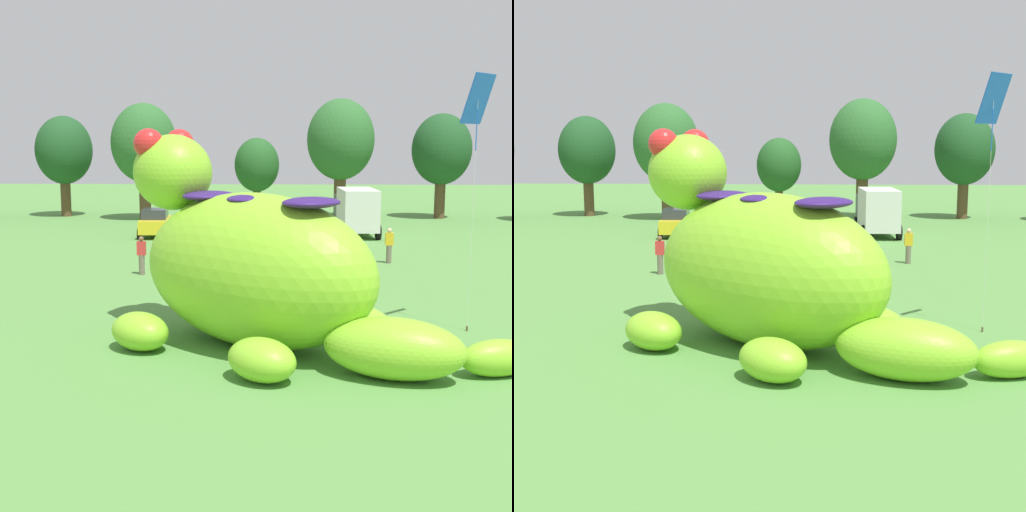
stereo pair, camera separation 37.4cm
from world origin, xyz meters
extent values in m
plane|color=#568E42|center=(0.00, 0.00, 0.00)|extent=(160.00, 160.00, 0.00)
ellipsoid|color=#8CD12D|center=(-1.10, -0.87, 2.19)|extent=(8.53, 7.88, 4.38)
ellipsoid|color=#8CD12D|center=(-3.70, 1.18, 4.85)|extent=(3.43, 3.39, 2.31)
sphere|color=red|center=(-4.36, 0.89, 5.72)|extent=(0.92, 0.92, 0.92)
sphere|color=red|center=(-3.58, 1.89, 5.72)|extent=(0.92, 0.92, 0.92)
ellipsoid|color=navy|center=(-2.47, 0.21, 4.21)|extent=(2.19, 2.24, 0.29)
ellipsoid|color=navy|center=(-1.10, -0.87, 4.21)|extent=(2.19, 2.24, 0.29)
ellipsoid|color=navy|center=(0.43, -2.07, 4.21)|extent=(2.19, 2.24, 0.29)
ellipsoid|color=#8CD12D|center=(-4.28, -1.46, 0.54)|extent=(2.30, 2.21, 1.07)
ellipsoid|color=#8CD12D|center=(-1.27, 2.37, 0.54)|extent=(2.30, 2.21, 1.07)
ellipsoid|color=#8CD12D|center=(-0.80, -3.95, 0.54)|extent=(2.30, 2.21, 1.07)
ellipsoid|color=#8CD12D|center=(1.97, -0.43, 0.54)|extent=(2.30, 2.21, 1.07)
ellipsoid|color=#8CD12D|center=(2.42, -3.64, 0.77)|extent=(3.88, 2.76, 1.53)
ellipsoid|color=#8CD12D|center=(5.05, -3.35, 0.47)|extent=(2.17, 1.38, 0.94)
cube|color=yellow|center=(-8.29, 22.98, 0.72)|extent=(2.00, 4.22, 0.80)
cube|color=#2D333D|center=(-8.27, 22.83, 1.42)|extent=(1.64, 2.07, 0.60)
cylinder|color=black|center=(-9.23, 24.18, 0.32)|extent=(0.29, 0.66, 0.64)
cylinder|color=black|center=(-7.53, 24.31, 0.32)|extent=(0.29, 0.66, 0.64)
cylinder|color=black|center=(-9.04, 21.65, 0.32)|extent=(0.29, 0.66, 0.64)
cylinder|color=black|center=(-7.34, 21.77, 0.32)|extent=(0.29, 0.66, 0.64)
cube|color=#1E7238|center=(-5.09, 24.05, 0.72)|extent=(1.77, 4.13, 0.80)
cube|color=#2D333D|center=(-5.08, 23.90, 1.42)|extent=(1.53, 1.99, 0.60)
cylinder|color=black|center=(-5.96, 25.30, 0.32)|extent=(0.25, 0.64, 0.64)
cylinder|color=black|center=(-4.26, 25.33, 0.32)|extent=(0.25, 0.64, 0.64)
cylinder|color=black|center=(-5.91, 22.76, 0.32)|extent=(0.25, 0.64, 0.64)
cylinder|color=black|center=(-4.21, 22.79, 0.32)|extent=(0.25, 0.64, 0.64)
cube|color=red|center=(-1.41, 23.66, 0.72)|extent=(1.89, 4.18, 0.80)
cube|color=#2D333D|center=(-1.42, 23.51, 1.42)|extent=(1.59, 2.04, 0.60)
cylinder|color=black|center=(-2.20, 24.97, 0.32)|extent=(0.27, 0.65, 0.64)
cylinder|color=black|center=(-0.51, 24.89, 0.32)|extent=(0.27, 0.65, 0.64)
cylinder|color=black|center=(-2.32, 22.44, 0.32)|extent=(0.27, 0.65, 0.64)
cylinder|color=black|center=(-0.63, 22.35, 0.32)|extent=(0.27, 0.65, 0.64)
cube|color=#333842|center=(4.18, 26.66, 1.40)|extent=(2.07, 1.88, 1.90)
cube|color=silver|center=(4.31, 23.47, 1.70)|extent=(2.28, 4.68, 2.50)
cylinder|color=black|center=(3.18, 26.62, 0.45)|extent=(0.32, 0.91, 0.90)
cylinder|color=black|center=(5.18, 26.70, 0.45)|extent=(0.32, 0.91, 0.90)
cylinder|color=black|center=(3.32, 21.82, 0.45)|extent=(0.32, 0.91, 0.90)
cylinder|color=black|center=(5.42, 21.90, 0.45)|extent=(0.32, 0.91, 0.90)
cylinder|color=brown|center=(-17.63, 34.94, 1.39)|extent=(0.79, 0.79, 2.78)
ellipsoid|color=#1E4C23|center=(-17.63, 34.94, 5.22)|extent=(4.44, 4.44, 5.33)
cylinder|color=brown|center=(-10.83, 32.72, 1.54)|extent=(0.88, 0.88, 3.07)
ellipsoid|color=#2D662D|center=(-10.83, 32.72, 5.78)|extent=(4.92, 4.92, 5.90)
cylinder|color=brown|center=(-2.39, 34.72, 1.09)|extent=(0.62, 0.62, 2.18)
ellipsoid|color=#235623|center=(-2.39, 34.72, 4.09)|extent=(3.48, 3.48, 4.18)
cylinder|color=brown|center=(4.04, 34.22, 1.61)|extent=(0.92, 0.92, 3.21)
ellipsoid|color=#2D662D|center=(4.04, 34.22, 6.04)|extent=(5.14, 5.14, 6.17)
cylinder|color=brown|center=(11.76, 34.43, 1.41)|extent=(0.81, 0.81, 2.82)
ellipsoid|color=#1E4C23|center=(11.76, 34.43, 5.30)|extent=(4.51, 4.51, 5.41)
cylinder|color=#726656|center=(4.81, 13.38, 0.44)|extent=(0.26, 0.26, 0.88)
cube|color=gold|center=(4.81, 13.38, 1.18)|extent=(0.38, 0.22, 0.60)
sphere|color=beige|center=(4.81, 13.38, 1.60)|extent=(0.22, 0.22, 0.22)
cylinder|color=black|center=(-3.39, 16.34, 0.44)|extent=(0.26, 0.26, 0.88)
cube|color=white|center=(-3.39, 16.34, 1.18)|extent=(0.38, 0.22, 0.60)
sphere|color=#9E7051|center=(-3.39, 16.34, 1.60)|extent=(0.22, 0.22, 0.22)
cylinder|color=#726656|center=(-6.53, 9.93, 0.44)|extent=(0.26, 0.26, 0.88)
cube|color=red|center=(-6.53, 9.93, 1.18)|extent=(0.38, 0.22, 0.60)
sphere|color=brown|center=(-6.53, 9.93, 1.60)|extent=(0.22, 0.22, 0.22)
cylinder|color=black|center=(-2.57, 12.54, 0.44)|extent=(0.26, 0.26, 0.88)
cube|color=black|center=(-2.57, 12.54, 1.18)|extent=(0.38, 0.22, 0.60)
sphere|color=brown|center=(-2.57, 12.54, 1.60)|extent=(0.22, 0.22, 0.22)
cylinder|color=brown|center=(5.40, 0.94, 0.07)|extent=(0.06, 0.06, 0.15)
cylinder|color=silver|center=(5.40, 0.94, 3.59)|extent=(0.01, 0.01, 6.87)
cube|color=blue|center=(5.40, 0.94, 7.02)|extent=(1.13, 1.13, 1.44)
cylinder|color=blue|center=(5.40, 0.94, 6.12)|extent=(0.03, 0.03, 1.20)
camera|label=1|loc=(-0.29, -20.38, 5.72)|focal=49.35mm
camera|label=2|loc=(0.09, -20.36, 5.72)|focal=49.35mm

